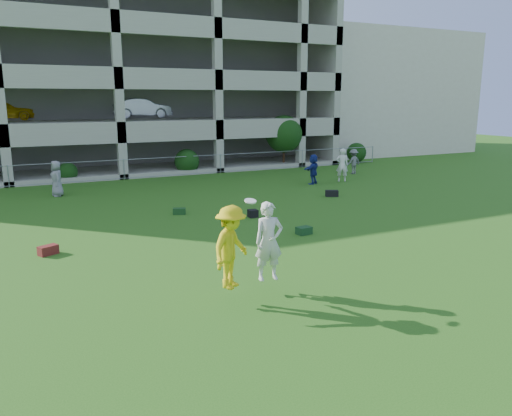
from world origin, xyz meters
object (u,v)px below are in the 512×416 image
bystander_c (57,179)px  frisbee_contest (242,245)px  bystander_f (353,161)px  crate_d (253,213)px  bystander_e (342,165)px  parking_garage (94,78)px  bystander_d (313,169)px  stucco_building (355,94)px

bystander_c → frisbee_contest: 15.70m
bystander_f → frisbee_contest: size_ratio=0.71×
bystander_c → crate_d: bearing=30.9°
bystander_c → bystander_e: size_ratio=0.91×
parking_garage → frisbee_contest: bearing=-92.6°
bystander_c → parking_garage: (3.91, 12.35, 5.16)m
frisbee_contest → bystander_d: bearing=51.8°
crate_d → parking_garage: size_ratio=0.01×
bystander_d → crate_d: (-6.41, -5.65, -0.66)m
bystander_f → stucco_building: bearing=-132.8°
parking_garage → crate_d: bearing=-82.8°
stucco_building → bystander_c: bearing=-154.8°
bystander_e → bystander_f: size_ratio=1.22×
bystander_e → bystander_f: bystander_e is taller
frisbee_contest → stucco_building: bearing=49.2°
bystander_c → bystander_d: bystander_c is taller
crate_d → stucco_building: bearing=45.4°
bystander_e → crate_d: bearing=62.7°
bystander_f → parking_garage: 19.10m
parking_garage → bystander_f: bearing=-43.6°
crate_d → parking_garage: (-2.59, 20.43, 5.86)m
bystander_c → bystander_f: bearing=81.1°
stucco_building → crate_d: bearing=-134.6°
bystander_e → bystander_f: bearing=-109.8°
bystander_c → bystander_f: 17.20m
frisbee_contest → parking_garage: bearing=87.4°
bystander_e → bystander_c: bearing=19.2°
bystander_c → bystander_f: bystander_c is taller
bystander_d → bystander_e: (1.90, -0.02, 0.12)m
bystander_c → crate_d: size_ratio=4.87×
crate_d → bystander_e: bearing=34.1°
stucco_building → bystander_e: bearing=-128.7°
bystander_d → crate_d: 8.57m
parking_garage → stucco_building: bearing=0.7°
bystander_f → frisbee_contest: 21.03m
bystander_f → bystander_c: bearing=-7.0°
stucco_building → bystander_c: size_ratio=9.39×
bystander_e → bystander_f: 3.21m
bystander_f → frisbee_contest: frisbee_contest is taller
frisbee_contest → bystander_c: bearing=99.7°
bystander_d → bystander_f: 4.79m
stucco_building → parking_garage: bearing=-179.3°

